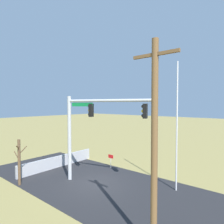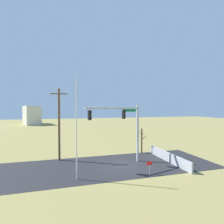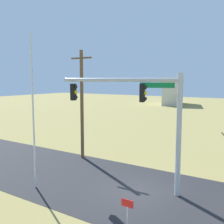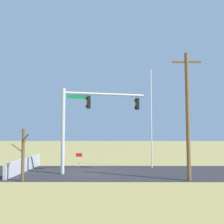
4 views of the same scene
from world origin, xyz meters
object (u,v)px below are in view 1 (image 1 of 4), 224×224
Objects in this scene: utility_pole at (154,144)px; flagpole at (177,127)px; signal_mast at (89,123)px; open_sign at (111,158)px; bare_tree at (19,161)px.

flagpole is at bearing -76.21° from utility_pole.
open_sign is at bearing -74.99° from signal_mast.
flagpole is 2.62× the size of bare_tree.
bare_tree is at bearing 43.63° from signal_mast.
signal_mast is 0.74× the size of flagpole.
open_sign is (1.00, -3.72, -3.61)m from signal_mast.
utility_pole is 6.85× the size of open_sign.
signal_mast reaches higher than open_sign.
utility_pole is at bearing 139.06° from open_sign.
flagpole is 7.40m from open_sign.
bare_tree reaches higher than open_sign.
bare_tree is (9.13, 6.36, -2.64)m from flagpole.
signal_mast is at bearing 105.01° from open_sign.
flagpole reaches higher than open_sign.
signal_mast is 5.74m from bare_tree.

